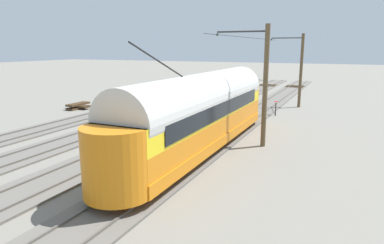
# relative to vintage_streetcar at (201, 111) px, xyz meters

# --- Properties ---
(ground_plane) EXTENTS (220.00, 220.00, 0.00)m
(ground_plane) POSITION_rel_vintage_streetcar_xyz_m (6.06, -4.02, -2.26)
(ground_plane) COLOR gray
(track_streetcar_siding) EXTENTS (2.80, 80.00, 0.18)m
(track_streetcar_siding) POSITION_rel_vintage_streetcar_xyz_m (-0.00, -4.33, -2.21)
(track_streetcar_siding) COLOR #666059
(track_streetcar_siding) RESTS_ON ground
(track_adjacent_siding) EXTENTS (2.80, 80.00, 0.18)m
(track_adjacent_siding) POSITION_rel_vintage_streetcar_xyz_m (4.04, -4.33, -2.21)
(track_adjacent_siding) COLOR #666059
(track_adjacent_siding) RESTS_ON ground
(track_third_siding) EXTENTS (2.80, 80.00, 0.18)m
(track_third_siding) POSITION_rel_vintage_streetcar_xyz_m (8.08, -4.33, -2.21)
(track_third_siding) COLOR #666059
(track_third_siding) RESTS_ON ground
(track_outer_siding) EXTENTS (2.80, 80.00, 0.18)m
(track_outer_siding) POSITION_rel_vintage_streetcar_xyz_m (12.12, -4.33, -2.21)
(track_outer_siding) COLOR #666059
(track_outer_siding) RESTS_ON ground
(vintage_streetcar) EXTENTS (2.65, 17.77, 5.72)m
(vintage_streetcar) POSITION_rel_vintage_streetcar_xyz_m (0.00, 0.00, 0.00)
(vintage_streetcar) COLOR orange
(vintage_streetcar) RESTS_ON ground
(flatcar_adjacent) EXTENTS (2.80, 13.30, 1.60)m
(flatcar_adjacent) POSITION_rel_vintage_streetcar_xyz_m (4.04, -5.64, -1.40)
(flatcar_adjacent) COLOR brown
(flatcar_adjacent) RESTS_ON ground
(catenary_pole_foreground) EXTENTS (3.17, 0.28, 6.95)m
(catenary_pole_foreground) POSITION_rel_vintage_streetcar_xyz_m (-2.85, -17.23, 1.39)
(catenary_pole_foreground) COLOR brown
(catenary_pole_foreground) RESTS_ON ground
(catenary_pole_mid_near) EXTENTS (3.17, 0.28, 6.95)m
(catenary_pole_mid_near) POSITION_rel_vintage_streetcar_xyz_m (-2.85, -2.33, 1.39)
(catenary_pole_mid_near) COLOR brown
(catenary_pole_mid_near) RESTS_ON ground
(overhead_wire_run) EXTENTS (2.96, 18.91, 0.18)m
(overhead_wire_run) POSITION_rel_vintage_streetcar_xyz_m (-0.13, -10.46, 4.15)
(overhead_wire_run) COLOR black
(overhead_wire_run) RESTS_ON ground
(switch_stand) EXTENTS (0.50, 0.30, 1.24)m
(switch_stand) POSITION_rel_vintage_streetcar_xyz_m (-1.75, -11.90, -1.56)
(switch_stand) COLOR black
(switch_stand) RESTS_ON ground
(spare_tie_stack) EXTENTS (2.40, 2.40, 0.54)m
(spare_tie_stack) POSITION_rel_vintage_streetcar_xyz_m (15.88, -7.60, -1.99)
(spare_tie_stack) COLOR #47331E
(spare_tie_stack) RESTS_ON ground
(track_end_bumper) EXTENTS (1.80, 0.60, 0.80)m
(track_end_bumper) POSITION_rel_vintage_streetcar_xyz_m (4.04, -14.50, -1.86)
(track_end_bumper) COLOR #B2A519
(track_end_bumper) RESTS_ON ground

